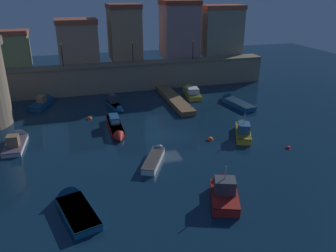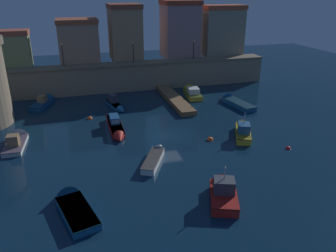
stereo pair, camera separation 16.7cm
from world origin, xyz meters
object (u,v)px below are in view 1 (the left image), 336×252
object	(u,v)px
moored_boat_2	(156,156)
moored_boat_8	(191,91)
quay_lamp_0	(62,51)
moored_boat_0	(17,140)
moored_boat_4	(73,204)
moored_boat_5	(233,101)
mooring_buoy_1	(210,140)
moored_boat_7	(115,104)
moored_boat_10	(44,101)
quay_lamp_2	(193,46)
moored_boat_3	(243,129)
mooring_buoy_2	(90,119)
quay_lamp_1	(133,49)
mooring_buoy_0	(288,148)
moored_boat_6	(116,127)
moored_boat_9	(224,190)

from	to	relation	value
moored_boat_2	moored_boat_8	xyz separation A→B (m)	(10.21, 18.58, 0.09)
quay_lamp_0	moored_boat_0	xyz separation A→B (m)	(-5.10, -16.31, -6.05)
moored_boat_4	moored_boat_5	size ratio (longest dim) A/B	0.88
mooring_buoy_1	moored_boat_4	bearing A→B (deg)	-150.29
moored_boat_5	moored_boat_7	size ratio (longest dim) A/B	1.31
moored_boat_10	quay_lamp_0	bearing A→B (deg)	-20.00
moored_boat_2	quay_lamp_0	bearing A→B (deg)	45.08
quay_lamp_0	moored_boat_8	world-z (taller)	quay_lamp_0
moored_boat_2	moored_boat_7	distance (m)	15.76
quay_lamp_2	moored_boat_3	world-z (taller)	quay_lamp_2
moored_boat_5	moored_boat_2	bearing A→B (deg)	122.91
moored_boat_7	moored_boat_0	bearing A→B (deg)	-66.78
mooring_buoy_2	mooring_buoy_1	bearing A→B (deg)	-39.97
quay_lamp_0	moored_boat_0	size ratio (longest dim) A/B	0.57
moored_boat_3	moored_boat_8	bearing A→B (deg)	26.55
moored_boat_5	moored_boat_0	bearing A→B (deg)	92.31
moored_boat_4	mooring_buoy_2	xyz separation A→B (m)	(2.50, 17.83, -0.30)
quay_lamp_1	moored_boat_0	distance (m)	23.15
moored_boat_2	mooring_buoy_2	bearing A→B (deg)	49.69
quay_lamp_2	mooring_buoy_1	size ratio (longest dim) A/B	4.60
moored_boat_2	mooring_buoy_0	distance (m)	13.29
moored_boat_0	moored_boat_6	bearing A→B (deg)	-84.88
quay_lamp_1	moored_boat_2	world-z (taller)	quay_lamp_1
moored_boat_6	moored_boat_10	bearing A→B (deg)	-146.94
moored_boat_10	mooring_buoy_1	xyz separation A→B (m)	(17.10, -17.62, -0.33)
moored_boat_0	mooring_buoy_2	bearing A→B (deg)	-53.38
moored_boat_4	mooring_buoy_1	world-z (taller)	moored_boat_4
moored_boat_6	moored_boat_3	bearing A→B (deg)	71.08
moored_boat_8	mooring_buoy_0	bearing A→B (deg)	-164.05
moored_boat_5	mooring_buoy_0	world-z (taller)	moored_boat_5
moored_boat_4	mooring_buoy_1	size ratio (longest dim) A/B	9.39
quay_lamp_2	moored_boat_8	bearing A→B (deg)	-112.49
moored_boat_3	moored_boat_9	world-z (taller)	moored_boat_9
moored_boat_2	moored_boat_8	world-z (taller)	moored_boat_8
moored_boat_7	moored_boat_10	bearing A→B (deg)	-129.75
moored_boat_8	moored_boat_5	bearing A→B (deg)	-137.28
mooring_buoy_0	mooring_buoy_1	bearing A→B (deg)	148.54
moored_boat_0	quay_lamp_2	bearing A→B (deg)	-53.28
quay_lamp_1	moored_boat_10	size ratio (longest dim) A/B	0.51
moored_boat_0	moored_boat_3	xyz separation A→B (m)	(23.25, -4.35, 0.17)
mooring_buoy_0	moored_boat_2	bearing A→B (deg)	173.81
moored_boat_2	mooring_buoy_2	size ratio (longest dim) A/B	8.91
mooring_buoy_0	moored_boat_3	bearing A→B (deg)	119.98
moored_boat_8	mooring_buoy_1	bearing A→B (deg)	174.59
quay_lamp_0	moored_boat_6	world-z (taller)	quay_lamp_0
moored_boat_3	moored_boat_7	bearing A→B (deg)	68.87
moored_boat_4	moored_boat_8	world-z (taller)	moored_boat_8
moored_boat_0	moored_boat_8	distance (m)	25.43
moored_boat_6	mooring_buoy_2	bearing A→B (deg)	-150.87
moored_boat_4	moored_boat_5	distance (m)	28.48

